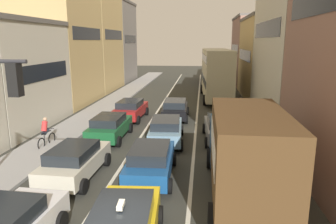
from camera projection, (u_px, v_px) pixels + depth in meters
The scene contains 16 objects.
sidewalk_left at pixel (103, 107), 28.39m from camera, with size 2.60×64.00×0.14m, color #9B9B9B.
lane_stripe_left at pixel (159, 109), 27.88m from camera, with size 0.16×60.00×0.01m, color silver.
lane_stripe_right at pixel (197, 110), 27.52m from camera, with size 0.16×60.00×0.01m, color silver.
building_row_left at pixel (60, 46), 31.22m from camera, with size 7.20×43.90×12.28m.
building_row_right at pixel (303, 43), 25.16m from camera, with size 7.20×43.90×13.77m.
removalist_box_truck at pixel (245, 150), 11.70m from camera, with size 2.73×7.71×3.58m.
sedan_centre_lane_second at pixel (151, 161), 13.81m from camera, with size 2.17×4.35×1.49m.
wagon_left_lane_second at pixel (75, 161), 13.80m from camera, with size 2.15×4.35×1.49m.
hatchback_centre_lane_third at pixel (166, 130), 18.66m from camera, with size 2.27×4.40×1.49m.
sedan_left_lane_third at pixel (110, 126), 19.32m from camera, with size 2.08×4.31×1.49m.
coupe_centre_lane_fourth at pixel (175, 109), 24.39m from camera, with size 2.14×4.34×1.49m.
sedan_left_lane_fourth at pixel (131, 109), 24.25m from camera, with size 2.19×4.36×1.49m.
sedan_right_lane_behind_truck at pixel (221, 128), 19.02m from camera, with size 2.22×4.38×1.49m.
bus_mid_queue_primary at pixel (216, 72), 32.04m from camera, with size 3.12×10.59×5.06m.
bus_far_queue_secondary at pixel (213, 70), 45.46m from camera, with size 3.12×10.59×2.90m.
cyclist_on_sidewalk at pixel (46, 133), 17.85m from camera, with size 0.50×1.73×1.72m.
Camera 1 is at (2.07, -7.00, 5.89)m, focal length 33.95 mm.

